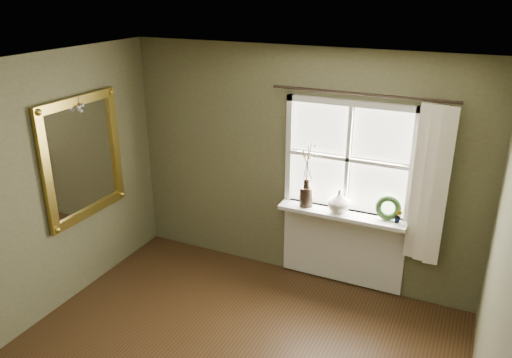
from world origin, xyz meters
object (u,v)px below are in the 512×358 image
object	(u,v)px
gilt_mirror	(83,158)
cream_vase	(339,201)
wreath	(388,210)
dark_jug	(306,197)

from	to	relation	value
gilt_mirror	cream_vase	bearing A→B (deg)	22.46
wreath	cream_vase	bearing A→B (deg)	177.39
gilt_mirror	wreath	bearing A→B (deg)	19.65
wreath	gilt_mirror	world-z (taller)	gilt_mirror
dark_jug	cream_vase	xyz separation A→B (m)	(0.36, 0.00, 0.02)
cream_vase	wreath	bearing A→B (deg)	4.54
dark_jug	gilt_mirror	bearing A→B (deg)	-154.14
dark_jug	wreath	size ratio (longest dim) A/B	0.84
wreath	gilt_mirror	xyz separation A→B (m)	(-2.98, -1.06, 0.47)
dark_jug	gilt_mirror	world-z (taller)	gilt_mirror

